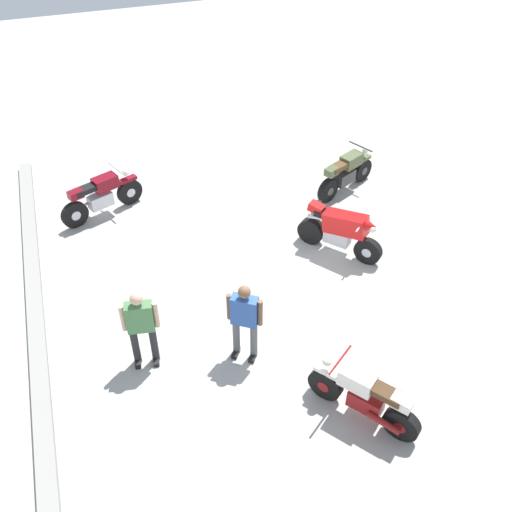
{
  "coord_description": "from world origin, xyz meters",
  "views": [
    {
      "loc": [
        -7.56,
        3.12,
        8.05
      ],
      "look_at": [
        0.7,
        0.27,
        0.75
      ],
      "focal_mm": 40.41,
      "sensor_mm": 36.0,
      "label": 1
    }
  ],
  "objects_px": {
    "motorcycle_cream_vintage": "(364,397)",
    "motorcycle_red_sportbike": "(341,230)",
    "motorcycle_olive_vintage": "(346,174)",
    "person_in_blue_shirt": "(245,318)",
    "motorcycle_maroon_cruiser": "(101,196)",
    "person_in_green_shirt": "(141,324)"
  },
  "relations": [
    {
      "from": "motorcycle_maroon_cruiser",
      "to": "person_in_green_shirt",
      "type": "height_order",
      "value": "person_in_green_shirt"
    },
    {
      "from": "motorcycle_maroon_cruiser",
      "to": "motorcycle_olive_vintage",
      "type": "bearing_deg",
      "value": -30.73
    },
    {
      "from": "motorcycle_cream_vintage",
      "to": "motorcycle_maroon_cruiser",
      "type": "bearing_deg",
      "value": -11.58
    },
    {
      "from": "motorcycle_red_sportbike",
      "to": "motorcycle_maroon_cruiser",
      "type": "relative_size",
      "value": 0.82
    },
    {
      "from": "motorcycle_red_sportbike",
      "to": "motorcycle_olive_vintage",
      "type": "bearing_deg",
      "value": 112.39
    },
    {
      "from": "motorcycle_olive_vintage",
      "to": "motorcycle_red_sportbike",
      "type": "distance_m",
      "value": 2.49
    },
    {
      "from": "motorcycle_cream_vintage",
      "to": "motorcycle_red_sportbike",
      "type": "distance_m",
      "value": 4.23
    },
    {
      "from": "person_in_blue_shirt",
      "to": "person_in_green_shirt",
      "type": "height_order",
      "value": "person_in_blue_shirt"
    },
    {
      "from": "motorcycle_olive_vintage",
      "to": "motorcycle_cream_vintage",
      "type": "bearing_deg",
      "value": -138.69
    },
    {
      "from": "motorcycle_maroon_cruiser",
      "to": "person_in_blue_shirt",
      "type": "relative_size",
      "value": 1.21
    },
    {
      "from": "motorcycle_olive_vintage",
      "to": "motorcycle_red_sportbike",
      "type": "relative_size",
      "value": 1.12
    },
    {
      "from": "motorcycle_maroon_cruiser",
      "to": "motorcycle_cream_vintage",
      "type": "bearing_deg",
      "value": -87.38
    },
    {
      "from": "person_in_blue_shirt",
      "to": "person_in_green_shirt",
      "type": "distance_m",
      "value": 1.76
    },
    {
      "from": "motorcycle_olive_vintage",
      "to": "motorcycle_maroon_cruiser",
      "type": "xyz_separation_m",
      "value": [
        0.92,
        5.86,
        0.03
      ]
    },
    {
      "from": "motorcycle_red_sportbike",
      "to": "motorcycle_maroon_cruiser",
      "type": "distance_m",
      "value": 5.61
    },
    {
      "from": "motorcycle_maroon_cruiser",
      "to": "person_in_blue_shirt",
      "type": "bearing_deg",
      "value": -92.47
    },
    {
      "from": "motorcycle_red_sportbike",
      "to": "person_in_green_shirt",
      "type": "relative_size",
      "value": 1.0
    },
    {
      "from": "motorcycle_red_sportbike",
      "to": "person_in_green_shirt",
      "type": "xyz_separation_m",
      "value": [
        -1.68,
        4.56,
        0.33
      ]
    },
    {
      "from": "motorcycle_cream_vintage",
      "to": "motorcycle_red_sportbike",
      "type": "height_order",
      "value": "motorcycle_red_sportbike"
    },
    {
      "from": "motorcycle_cream_vintage",
      "to": "person_in_blue_shirt",
      "type": "xyz_separation_m",
      "value": [
        1.86,
        1.38,
        0.44
      ]
    },
    {
      "from": "motorcycle_olive_vintage",
      "to": "motorcycle_red_sportbike",
      "type": "bearing_deg",
      "value": -143.83
    },
    {
      "from": "motorcycle_maroon_cruiser",
      "to": "motorcycle_red_sportbike",
      "type": "bearing_deg",
      "value": -55.37
    }
  ]
}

